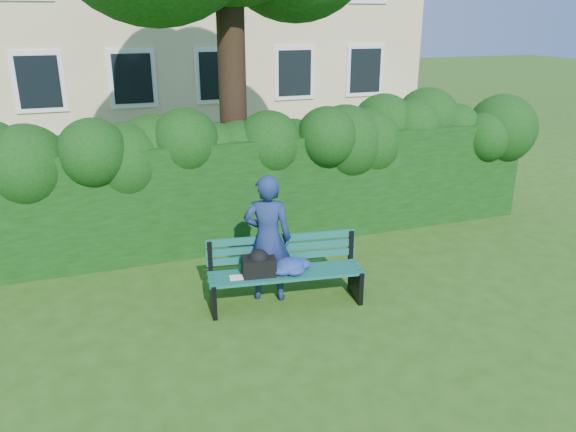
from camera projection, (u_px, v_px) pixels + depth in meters
name	position (u px, v px, depth m)	size (l,w,h in m)	color
ground	(303.00, 294.00, 7.77)	(80.00, 80.00, 0.00)	#295113
hedge	(256.00, 189.00, 9.42)	(10.00, 1.00, 1.80)	black
park_bench	(281.00, 269.00, 7.37)	(2.08, 0.84, 0.89)	#105349
man_reading	(268.00, 238.00, 7.40)	(0.64, 0.42, 1.74)	navy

